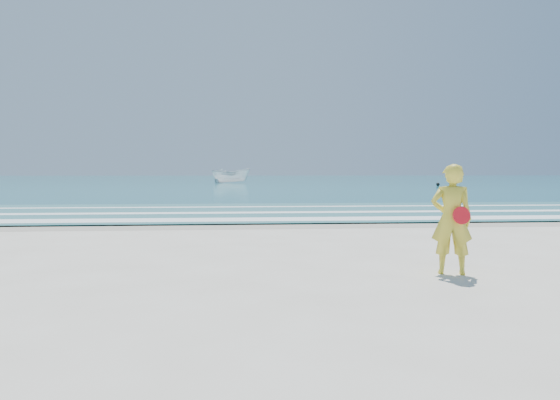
{
  "coord_description": "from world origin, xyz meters",
  "views": [
    {
      "loc": [
        -1.04,
        -7.04,
        1.58
      ],
      "look_at": [
        -0.05,
        4.0,
        1.0
      ],
      "focal_mm": 35.0,
      "sensor_mm": 36.0,
      "label": 1
    }
  ],
  "objects": [
    {
      "name": "ground",
      "position": [
        0.0,
        0.0,
        0.0
      ],
      "size": [
        400.0,
        400.0,
        0.0
      ],
      "primitive_type": "plane",
      "color": "silver",
      "rests_on": "ground"
    },
    {
      "name": "wet_sand",
      "position": [
        0.0,
        9.0,
        0.0
      ],
      "size": [
        400.0,
        2.4,
        0.0
      ],
      "primitive_type": "cube",
      "color": "#B2A893",
      "rests_on": "ground"
    },
    {
      "name": "ocean",
      "position": [
        0.0,
        105.0,
        0.02
      ],
      "size": [
        400.0,
        190.0,
        0.04
      ],
      "primitive_type": "cube",
      "color": "#19727F",
      "rests_on": "ground"
    },
    {
      "name": "shallow",
      "position": [
        0.0,
        14.0,
        0.04
      ],
      "size": [
        400.0,
        10.0,
        0.01
      ],
      "primitive_type": "cube",
      "color": "#59B7AD",
      "rests_on": "ocean"
    },
    {
      "name": "foam_near",
      "position": [
        0.0,
        10.3,
        0.05
      ],
      "size": [
        400.0,
        1.4,
        0.01
      ],
      "primitive_type": "cube",
      "color": "white",
      "rests_on": "shallow"
    },
    {
      "name": "foam_mid",
      "position": [
        0.0,
        13.2,
        0.05
      ],
      "size": [
        400.0,
        0.9,
        0.01
      ],
      "primitive_type": "cube",
      "color": "white",
      "rests_on": "shallow"
    },
    {
      "name": "foam_far",
      "position": [
        0.0,
        16.5,
        0.05
      ],
      "size": [
        400.0,
        0.6,
        0.01
      ],
      "primitive_type": "cube",
      "color": "white",
      "rests_on": "shallow"
    },
    {
      "name": "boat",
      "position": [
        -1.06,
        65.91,
        1.03
      ],
      "size": [
        5.4,
        2.98,
        1.97
      ],
      "primitive_type": "imported",
      "rotation": [
        0.0,
        0.0,
        1.79
      ],
      "color": "white",
      "rests_on": "ocean"
    },
    {
      "name": "buoy",
      "position": [
        20.76,
        48.94,
        0.23
      ],
      "size": [
        0.37,
        0.37,
        0.37
      ],
      "primitive_type": "sphere",
      "color": "black",
      "rests_on": "ocean"
    },
    {
      "name": "woman",
      "position": [
        2.33,
        1.03,
        0.85
      ],
      "size": [
        0.71,
        0.57,
        1.7
      ],
      "color": "yellow",
      "rests_on": "ground"
    }
  ]
}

